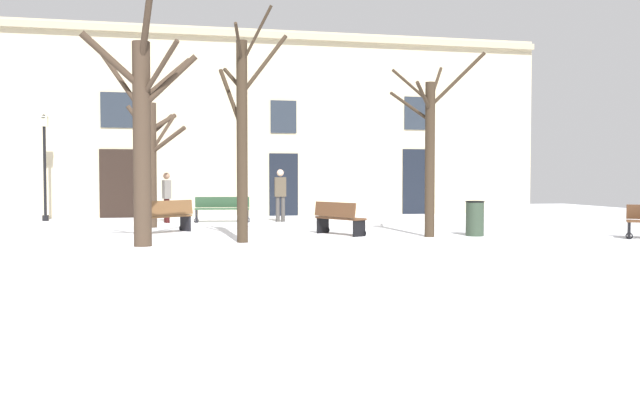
% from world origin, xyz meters
% --- Properties ---
extents(ground_plane, '(34.86, 34.86, 0.00)m').
position_xyz_m(ground_plane, '(0.00, 0.00, 0.00)').
color(ground_plane, white).
extents(building_facade, '(21.79, 0.60, 7.28)m').
position_xyz_m(building_facade, '(-0.00, 9.90, 3.69)').
color(building_facade, beige).
rests_on(building_facade, ground).
extents(tree_left_of_center, '(1.80, 1.75, 4.06)m').
position_xyz_m(tree_left_of_center, '(-4.64, 4.72, 2.10)').
color(tree_left_of_center, '#423326').
rests_on(tree_left_of_center, ground).
extents(tree_foreground, '(2.51, 2.14, 5.55)m').
position_xyz_m(tree_foreground, '(-4.62, -0.77, 2.62)').
color(tree_foreground, '#423326').
rests_on(tree_foreground, ground).
extents(tree_center, '(1.61, 2.25, 5.44)m').
position_xyz_m(tree_center, '(-2.36, -0.36, 2.64)').
color(tree_center, '#382B1E').
rests_on(tree_center, ground).
extents(tree_right_of_center, '(2.45, 2.16, 4.70)m').
position_xyz_m(tree_right_of_center, '(2.47, 0.01, 2.29)').
color(tree_right_of_center, '#382B1E').
rests_on(tree_right_of_center, ground).
extents(streetlamp, '(0.30, 0.30, 3.71)m').
position_xyz_m(streetlamp, '(-8.39, 8.42, 2.27)').
color(streetlamp, black).
rests_on(streetlamp, ground).
extents(litter_bin, '(0.50, 0.50, 0.92)m').
position_xyz_m(litter_bin, '(3.74, 0.02, 0.46)').
color(litter_bin, '#2D3D2D').
rests_on(litter_bin, ground).
extents(bench_far_corner, '(1.16, 1.57, 0.88)m').
position_xyz_m(bench_far_corner, '(0.32, 1.04, 0.45)').
color(bench_far_corner, '#51331E').
rests_on(bench_far_corner, ground).
extents(bench_back_to_back_right, '(1.89, 0.61, 0.86)m').
position_xyz_m(bench_back_to_back_right, '(-2.41, 6.49, 0.46)').
color(bench_back_to_back_right, '#2D4C33').
rests_on(bench_back_to_back_right, ground).
extents(bench_by_litter_bin, '(1.48, 1.33, 0.90)m').
position_xyz_m(bench_by_litter_bin, '(-4.17, 2.65, 0.46)').
color(bench_by_litter_bin, brown).
rests_on(bench_by_litter_bin, ground).
extents(person_by_shop_door, '(0.39, 0.24, 1.79)m').
position_xyz_m(person_by_shop_door, '(-0.45, 6.32, 1.00)').
color(person_by_shop_door, '#403D3A').
rests_on(person_by_shop_door, ground).
extents(person_crossing_plaza, '(0.32, 0.43, 1.68)m').
position_xyz_m(person_crossing_plaza, '(-4.24, 6.62, 0.93)').
color(person_crossing_plaza, '#350F0F').
rests_on(person_crossing_plaza, ground).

